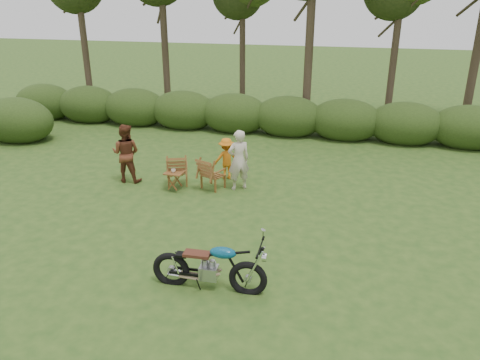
% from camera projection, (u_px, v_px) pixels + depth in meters
% --- Properties ---
extents(ground, '(80.00, 80.00, 0.00)m').
position_uv_depth(ground, '(216.00, 262.00, 8.90)').
color(ground, '#264517').
rests_on(ground, ground).
extents(tree_line, '(22.52, 11.62, 8.14)m').
position_uv_depth(tree_line, '(310.00, 23.00, 16.14)').
color(tree_line, '#37291E').
rests_on(tree_line, ground).
extents(motorcycle, '(1.94, 0.80, 1.09)m').
position_uv_depth(motorcycle, '(209.00, 288.00, 8.12)').
color(motorcycle, '#0D79AC').
rests_on(motorcycle, ground).
extents(lawn_chair_right, '(0.77, 0.77, 0.86)m').
position_uv_depth(lawn_chair_right, '(213.00, 188.00, 12.28)').
color(lawn_chair_right, brown).
rests_on(lawn_chair_right, ground).
extents(lawn_chair_left, '(0.77, 0.77, 0.87)m').
position_uv_depth(lawn_chair_left, '(178.00, 184.00, 12.52)').
color(lawn_chair_left, brown).
rests_on(lawn_chair_left, ground).
extents(side_table, '(0.51, 0.44, 0.50)m').
position_uv_depth(side_table, '(175.00, 181.00, 12.04)').
color(side_table, brown).
rests_on(side_table, ground).
extents(cup, '(0.15, 0.15, 0.09)m').
position_uv_depth(cup, '(173.00, 171.00, 11.93)').
color(cup, beige).
rests_on(cup, side_table).
extents(adult_a, '(0.69, 0.64, 1.59)m').
position_uv_depth(adult_a, '(239.00, 189.00, 12.24)').
color(adult_a, beige).
rests_on(adult_a, ground).
extents(adult_b, '(0.81, 0.65, 1.59)m').
position_uv_depth(adult_b, '(129.00, 181.00, 12.75)').
color(adult_b, '#5C2C1A').
rests_on(adult_b, ground).
extents(child, '(0.86, 0.73, 1.15)m').
position_uv_depth(child, '(227.00, 178.00, 12.92)').
color(child, '#CC6A13').
rests_on(child, ground).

